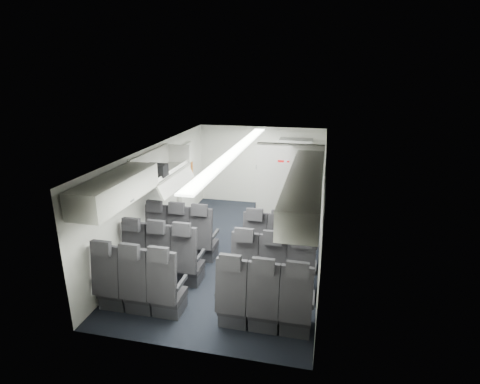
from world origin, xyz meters
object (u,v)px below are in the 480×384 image
at_px(seat_row_mid, 216,266).
at_px(carry_on_bag, 157,170).
at_px(boarding_door, 186,181).
at_px(flight_attendant, 263,195).
at_px(seat_row_rear, 200,296).
at_px(galley_unit, 294,175).
at_px(seat_row_front, 229,243).

height_order(seat_row_mid, carry_on_bag, carry_on_bag).
bearing_deg(seat_row_mid, boarding_door, 118.77).
relative_size(boarding_door, flight_attendant, 1.21).
height_order(boarding_door, carry_on_bag, carry_on_bag).
bearing_deg(flight_attendant, seat_row_rear, -163.33).
relative_size(seat_row_mid, galley_unit, 1.75).
bearing_deg(galley_unit, seat_row_front, -106.28).
bearing_deg(seat_row_front, carry_on_bag, -176.22).
bearing_deg(galley_unit, carry_on_bag, -124.69).
xyz_separation_m(seat_row_mid, seat_row_rear, (0.00, -0.90, 0.00)).
bearing_deg(seat_row_front, flight_attendant, 80.64).
xyz_separation_m(seat_row_mid, galley_unit, (0.95, 4.15, 0.55)).
distance_m(flight_attendant, carry_on_bag, 2.85).
height_order(seat_row_front, seat_row_mid, same).
relative_size(seat_row_rear, galley_unit, 1.75).
distance_m(seat_row_rear, boarding_door, 4.25).
xyz_separation_m(seat_row_mid, boarding_door, (-1.64, 2.99, 0.55)).
bearing_deg(seat_row_front, boarding_door, 128.16).
height_order(seat_row_rear, flight_attendant, flight_attendant).
xyz_separation_m(seat_row_front, seat_row_rear, (0.00, -1.80, 0.00)).
bearing_deg(boarding_door, seat_row_mid, -61.23).
bearing_deg(carry_on_bag, seat_row_mid, -31.11).
height_order(seat_row_rear, galley_unit, galley_unit).
distance_m(boarding_door, flight_attendant, 1.98).
bearing_deg(boarding_door, galley_unit, 24.28).
xyz_separation_m(seat_row_front, seat_row_mid, (0.00, -0.90, 0.00)).
bearing_deg(seat_row_front, seat_row_rear, -90.00).
relative_size(seat_row_front, seat_row_mid, 1.00).
height_order(seat_row_rear, carry_on_bag, carry_on_bag).
bearing_deg(seat_row_rear, boarding_door, 112.87).
distance_m(seat_row_mid, galley_unit, 4.30).
bearing_deg(galley_unit, boarding_door, -155.72).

